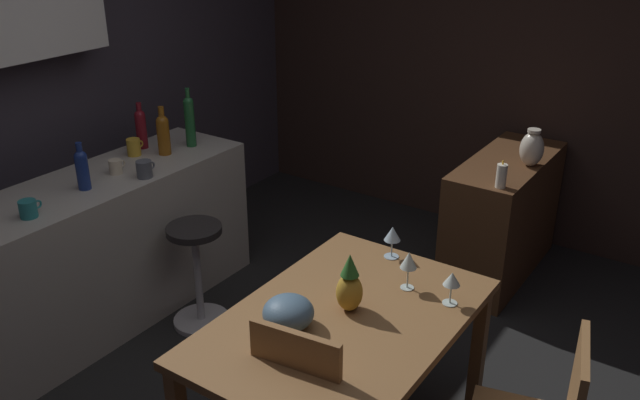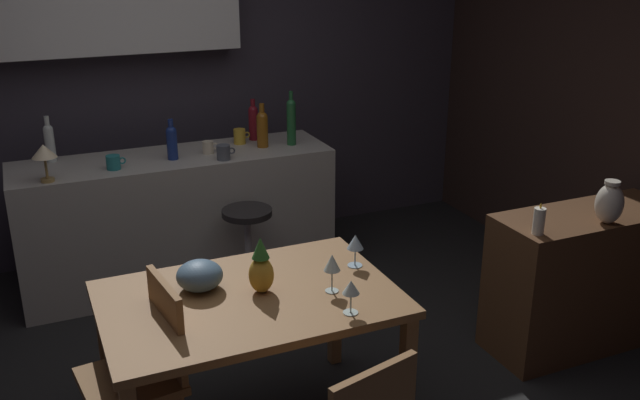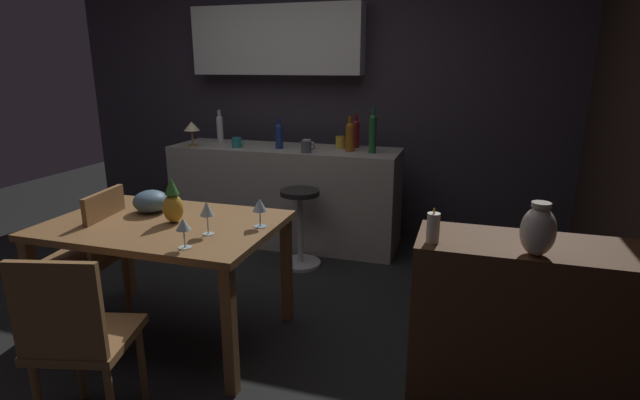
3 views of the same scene
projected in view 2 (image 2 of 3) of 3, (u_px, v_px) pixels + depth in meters
ground_plane at (256, 387)px, 3.76m from camera, size 9.00×9.00×0.00m
wall_kitchen_back at (149, 65)px, 5.03m from camera, size 5.20×0.33×2.60m
wall_side_right at (610, 97)px, 4.52m from camera, size 0.10×4.40×2.60m
dining_table at (250, 312)px, 3.20m from camera, size 1.33×0.88×0.74m
kitchen_counter at (179, 219)px, 4.83m from camera, size 2.10×0.60×0.90m
sideboard_cabinet at (582, 279)px, 4.06m from camera, size 1.10×0.44×0.82m
chair_near_window at (145, 370)px, 3.03m from camera, size 0.45×0.45×0.90m
bar_stool at (248, 253)px, 4.55m from camera, size 0.34×0.34×0.65m
wine_glass_left at (332, 264)px, 3.16m from camera, size 0.08×0.08×0.18m
wine_glass_right at (351, 288)px, 2.98m from camera, size 0.08×0.08×0.16m
wine_glass_center at (355, 243)px, 3.42m from camera, size 0.08×0.08×0.17m
pineapple_centerpiece at (261, 269)px, 3.17m from camera, size 0.12×0.12×0.27m
fruit_bowl at (200, 275)px, 3.21m from camera, size 0.21×0.21×0.14m
wine_bottle_ruby at (253, 121)px, 5.01m from camera, size 0.07×0.07×0.30m
wine_bottle_clear at (49, 141)px, 4.51m from camera, size 0.06×0.06×0.30m
wine_bottle_green at (291, 120)px, 4.88m from camera, size 0.06×0.06×0.38m
wine_bottle_amber at (262, 127)px, 4.84m from camera, size 0.08×0.08×0.31m
wine_bottle_cobalt at (172, 141)px, 4.57m from camera, size 0.07×0.07×0.27m
cup_slate at (224, 152)px, 4.58m from camera, size 0.12×0.09×0.10m
cup_mustard at (240, 136)px, 4.94m from camera, size 0.12×0.08×0.11m
cup_cream at (208, 147)px, 4.72m from camera, size 0.11×0.07×0.09m
cup_teal at (114, 162)px, 4.39m from camera, size 0.12×0.09×0.09m
counter_lamp at (44, 153)px, 4.12m from camera, size 0.15×0.15×0.23m
pillar_candle_tall at (539, 221)px, 3.61m from camera, size 0.06×0.06×0.17m
vase_ceramic_ivory at (609, 203)px, 3.74m from camera, size 0.15×0.15×0.24m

